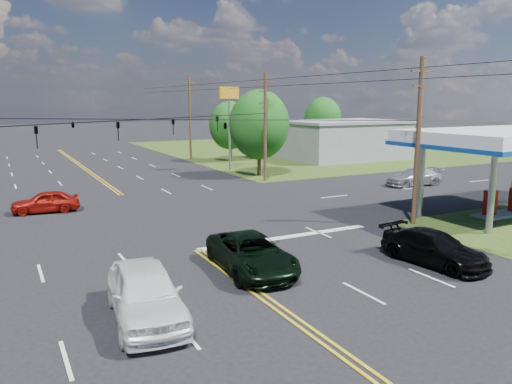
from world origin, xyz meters
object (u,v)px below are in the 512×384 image
gas_canopy (509,140)px  pole_se (418,140)px  pole_right_far (190,117)px  pickup_white (145,293)px  suv_black (434,248)px  tree_right_a (259,125)px  retail_ne (343,141)px  pole_ne (265,126)px  tree_far_r (323,119)px  pickup_dkgreen (251,253)px  tree_right_b (230,125)px

gas_canopy → pole_se: pole_se is taller
pole_right_far → pickup_white: size_ratio=1.86×
suv_black → pickup_white: pickup_white is taller
tree_right_a → retail_ne: bearing=26.6°
pole_ne → suv_black: (-4.50, -23.72, -4.19)m
suv_black → pickup_white: bearing=172.1°
pole_se → tree_far_r: bearing=61.7°
tree_far_r → suv_black: bearing=-119.7°
retail_ne → pickup_white: retail_ne is taller
pickup_white → suv_black: bearing=4.9°
pole_ne → tree_right_a: bearing=71.6°
pole_se → pickup_white: pole_se is taller
tree_right_a → tree_far_r: 26.91m
retail_ne → pickup_dkgreen: (-29.06, -31.83, -1.43)m
tree_right_b → gas_canopy: bearing=-85.0°
pole_se → pickup_dkgreen: bearing=-166.8°
suv_black → pole_ne: bearing=72.6°
pickup_dkgreen → pickup_white: bearing=-148.1°
pickup_dkgreen → retail_ne: bearing=52.9°
pole_right_far → suv_black: size_ratio=2.00×
suv_black → pole_se: bearing=45.1°
retail_ne → pole_right_far: bearing=154.8°
pole_ne → tree_right_a: (1.00, 3.00, -0.05)m
pole_se → tree_far_r: size_ratio=1.25×
pole_se → suv_black: bearing=-128.2°
tree_right_b → tree_far_r: (17.50, 6.00, 0.33)m
tree_right_b → pole_se: bearing=-96.1°
retail_ne → pickup_dkgreen: 43.12m
pole_se → pole_right_far: pole_right_far is taller
tree_far_r → pickup_white: size_ratio=1.42×
tree_right_b → tree_far_r: tree_far_r is taller
gas_canopy → tree_far_r: tree_far_r is taller
tree_right_a → gas_canopy: bearing=-76.0°
retail_ne → suv_black: (-21.50, -34.72, -1.48)m
tree_far_r → suv_black: 51.62m
gas_canopy → pickup_white: (-23.79, -4.45, -3.80)m
tree_right_b → suv_black: 39.69m
pole_se → tree_far_r: pole_se is taller
pole_right_far → tree_far_r: bearing=5.4°
pole_se → pickup_white: (-17.29, -5.45, -4.00)m
tree_right_a → suv_black: bearing=-101.6°
tree_right_a → tree_right_b: (2.50, 12.00, -0.65)m
pole_right_far → pickup_dkgreen: size_ratio=1.80×
pole_right_far → pickup_dkgreen: 41.85m
pole_se → pickup_white: size_ratio=1.77×
retail_ne → pickup_dkgreen: retail_ne is taller
pickup_dkgreen → pickup_white: (-5.24, -2.62, 0.14)m
pole_right_far → pickup_white: 46.03m
pole_ne → suv_black: bearing=-100.7°
pickup_dkgreen → tree_right_b: bearing=71.8°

